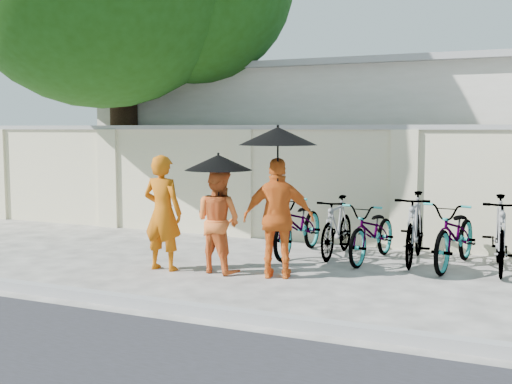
% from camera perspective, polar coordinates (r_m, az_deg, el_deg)
% --- Properties ---
extents(ground, '(80.00, 80.00, 0.00)m').
position_cam_1_polar(ground, '(8.88, -3.97, -7.47)').
color(ground, beige).
extents(kerb, '(40.00, 0.16, 0.12)m').
position_cam_1_polar(kerb, '(7.46, -10.22, -9.64)').
color(kerb, '#969696').
rests_on(kerb, ground).
extents(compound_wall, '(20.00, 0.30, 2.00)m').
position_cam_1_polar(compound_wall, '(11.30, 8.20, 0.44)').
color(compound_wall, beige).
rests_on(compound_wall, ground).
extents(building_behind, '(14.00, 6.00, 3.20)m').
position_cam_1_polar(building_behind, '(14.78, 16.06, 3.83)').
color(building_behind, silver).
rests_on(building_behind, ground).
extents(monk_left, '(0.60, 0.40, 1.65)m').
position_cam_1_polar(monk_left, '(9.21, -8.30, -1.84)').
color(monk_left, '#B95709').
rests_on(monk_left, ground).
extents(monk_center, '(0.81, 0.69, 1.46)m').
position_cam_1_polar(monk_center, '(8.99, -3.38, -2.57)').
color(monk_center, orange).
rests_on(monk_center, ground).
extents(parasol_center, '(0.94, 0.94, 0.83)m').
position_cam_1_polar(parasol_center, '(8.82, -3.37, 2.64)').
color(parasol_center, black).
rests_on(parasol_center, ground).
extents(monk_right, '(1.03, 0.67, 1.63)m').
position_cam_1_polar(monk_right, '(8.63, 2.01, -2.35)').
color(monk_right, orange).
rests_on(monk_right, ground).
extents(parasol_right, '(1.04, 1.04, 1.12)m').
position_cam_1_polar(parasol_right, '(8.47, 1.95, 4.99)').
color(parasol_right, black).
rests_on(parasol_right, ground).
extents(bike_0, '(0.70, 1.89, 0.99)m').
position_cam_1_polar(bike_0, '(10.27, 3.84, -2.88)').
color(bike_0, '#AFAFAF').
rests_on(bike_0, ground).
extents(bike_1, '(0.46, 1.59, 0.96)m').
position_cam_1_polar(bike_1, '(10.17, 7.20, -3.08)').
color(bike_1, '#AFAFAF').
rests_on(bike_1, ground).
extents(bike_2, '(0.80, 1.80, 0.91)m').
position_cam_1_polar(bike_2, '(9.91, 10.35, -3.49)').
color(bike_2, '#AFAFAF').
rests_on(bike_2, ground).
extents(bike_3, '(0.60, 1.79, 1.06)m').
position_cam_1_polar(bike_3, '(9.90, 13.93, -3.13)').
color(bike_3, '#AFAFAF').
rests_on(bike_3, ground).
extents(bike_4, '(0.91, 1.95, 0.99)m').
position_cam_1_polar(bike_4, '(9.75, 17.34, -3.59)').
color(bike_4, '#AFAFAF').
rests_on(bike_4, ground).
extents(bike_5, '(0.67, 1.83, 1.07)m').
position_cam_1_polar(bike_5, '(9.69, 20.89, -3.50)').
color(bike_5, '#AFAFAF').
rests_on(bike_5, ground).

